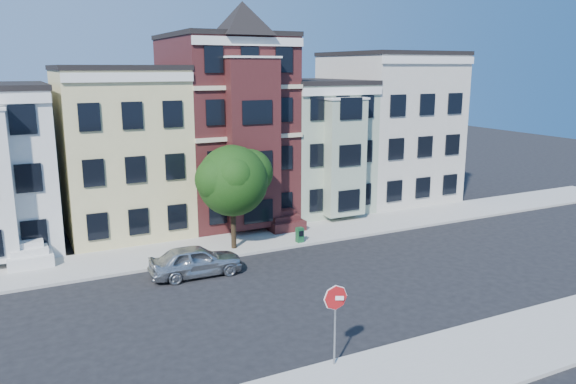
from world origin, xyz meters
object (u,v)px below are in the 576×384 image
street_tree (233,186)px  stop_sign (335,320)px  newspaper_box (300,235)px  parked_car (196,261)px

street_tree → stop_sign: 13.72m
newspaper_box → street_tree: bearing=166.5°
newspaper_box → stop_sign: bearing=-115.8°
street_tree → newspaper_box: 5.04m
parked_car → stop_sign: size_ratio=1.40×
street_tree → stop_sign: size_ratio=2.21×
street_tree → parked_car: 5.17m
street_tree → newspaper_box: size_ratio=8.28×
street_tree → newspaper_box: bearing=-10.4°
parked_car → stop_sign: stop_sign is taller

